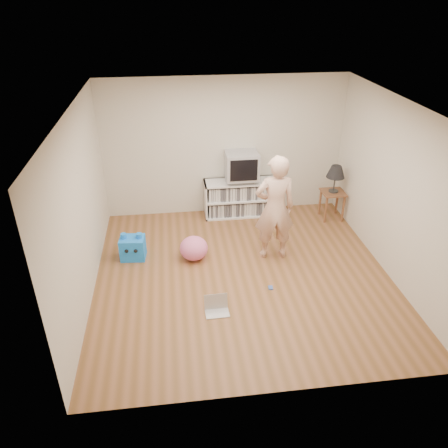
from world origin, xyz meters
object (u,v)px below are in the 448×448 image
object	(u,v)px
crt_tv	(242,165)
person	(275,208)
side_table	(332,198)
plush_pink	(194,248)
plush_blue	(133,248)
table_lamp	(336,172)
dvd_deck	(241,179)
media_unit	(241,197)
laptop	(217,307)

from	to	relation	value
crt_tv	person	bearing A→B (deg)	-79.61
side_table	plush_pink	size ratio (longest dim) A/B	1.20
side_table	person	distance (m)	1.89
crt_tv	plush_blue	size ratio (longest dim) A/B	1.31
person	table_lamp	bearing A→B (deg)	-139.72
dvd_deck	crt_tv	xyz separation A→B (m)	(-0.00, -0.00, 0.29)
media_unit	crt_tv	world-z (taller)	crt_tv
dvd_deck	plush_blue	world-z (taller)	dvd_deck
person	laptop	world-z (taller)	person
media_unit	dvd_deck	bearing A→B (deg)	-90.00
dvd_deck	media_unit	bearing A→B (deg)	90.00
dvd_deck	plush_pink	world-z (taller)	dvd_deck
plush_blue	side_table	bearing A→B (deg)	19.40
media_unit	table_lamp	bearing A→B (deg)	-12.82
dvd_deck	plush_pink	bearing A→B (deg)	-124.70
side_table	plush_pink	xyz separation A→B (m)	(-2.71, -1.09, -0.22)
table_lamp	crt_tv	bearing A→B (deg)	167.79
plush_blue	plush_pink	xyz separation A→B (m)	(0.99, -0.15, 0.00)
side_table	plush_blue	bearing A→B (deg)	-165.69
crt_tv	table_lamp	bearing A→B (deg)	-12.21
dvd_deck	table_lamp	xyz separation A→B (m)	(1.69, -0.37, 0.21)
person	plush_pink	xyz separation A→B (m)	(-1.29, 0.07, -0.68)
plush_blue	plush_pink	distance (m)	1.00
table_lamp	plush_blue	xyz separation A→B (m)	(-3.70, -0.94, -0.75)
plush_pink	table_lamp	bearing A→B (deg)	21.98
table_lamp	laptop	distance (m)	3.60
crt_tv	plush_pink	bearing A→B (deg)	-124.76
dvd_deck	crt_tv	world-z (taller)	crt_tv
crt_tv	side_table	size ratio (longest dim) A/B	1.09
crt_tv	table_lamp	size ratio (longest dim) A/B	1.17
side_table	plush_blue	size ratio (longest dim) A/B	1.20
media_unit	laptop	bearing A→B (deg)	-105.67
laptop	plush_pink	xyz separation A→B (m)	(-0.22, 1.35, 0.13)
side_table	laptop	bearing A→B (deg)	-135.50
dvd_deck	side_table	distance (m)	1.76
side_table	plush_blue	world-z (taller)	side_table
person	plush_pink	distance (m)	1.46
plush_pink	person	bearing A→B (deg)	-3.21
laptop	plush_blue	bearing A→B (deg)	126.94
media_unit	laptop	distance (m)	2.96
dvd_deck	side_table	xyz separation A→B (m)	(1.69, -0.37, -0.32)
side_table	table_lamp	bearing A→B (deg)	0.00
media_unit	crt_tv	bearing A→B (deg)	-90.00
side_table	plush_pink	distance (m)	2.93
laptop	crt_tv	bearing A→B (deg)	72.39
table_lamp	laptop	world-z (taller)	table_lamp
media_unit	side_table	bearing A→B (deg)	-12.82
media_unit	side_table	xyz separation A→B (m)	(1.69, -0.39, 0.07)
media_unit	laptop	world-z (taller)	media_unit
crt_tv	person	xyz separation A→B (m)	(0.28, -1.53, -0.14)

